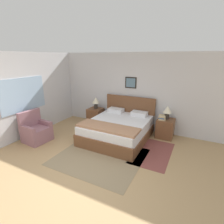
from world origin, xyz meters
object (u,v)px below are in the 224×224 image
object	(u,v)px
nightstand_near_window	(96,116)
table_lamp_near_window	(96,101)
armchair	(36,131)
bed	(118,129)
nightstand_by_door	(165,128)
table_lamp_by_door	(167,111)

from	to	relation	value
nightstand_near_window	table_lamp_near_window	world-z (taller)	table_lamp_near_window
armchair	table_lamp_near_window	xyz separation A→B (m)	(0.86, 2.06, 0.57)
bed	nightstand_by_door	distance (m)	1.50
nightstand_near_window	nightstand_by_door	size ratio (longest dim) A/B	1.00
nightstand_by_door	table_lamp_by_door	bearing A→B (deg)	66.04
nightstand_near_window	bed	bearing A→B (deg)	-30.61
nightstand_near_window	table_lamp_near_window	xyz separation A→B (m)	(0.01, 0.02, 0.58)
nightstand_by_door	armchair	bearing A→B (deg)	-149.37
nightstand_by_door	table_lamp_near_window	bearing A→B (deg)	179.44
bed	table_lamp_by_door	distance (m)	1.62
table_lamp_near_window	bed	bearing A→B (deg)	-31.71
nightstand_by_door	table_lamp_by_door	world-z (taller)	table_lamp_by_door
armchair	nightstand_near_window	distance (m)	2.20
bed	nightstand_by_door	world-z (taller)	bed
bed	table_lamp_near_window	size ratio (longest dim) A/B	4.86
nightstand_near_window	table_lamp_near_window	size ratio (longest dim) A/B	1.41
bed	table_lamp_near_window	distance (m)	1.60
bed	nightstand_near_window	world-z (taller)	bed
armchair	table_lamp_by_door	world-z (taller)	table_lamp_by_door
armchair	table_lamp_near_window	bearing A→B (deg)	161.59
table_lamp_near_window	table_lamp_by_door	size ratio (longest dim) A/B	1.00
armchair	bed	bearing A→B (deg)	124.94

